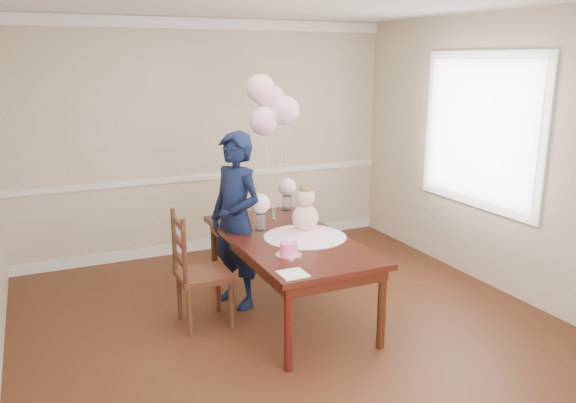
{
  "coord_description": "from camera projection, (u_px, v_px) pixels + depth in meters",
  "views": [
    {
      "loc": [
        -1.87,
        -3.81,
        2.25
      ],
      "look_at": [
        0.09,
        0.47,
        1.05
      ],
      "focal_mm": 35.0,
      "sensor_mm": 36.0,
      "label": 1
    }
  ],
  "objects": [
    {
      "name": "woman",
      "position": [
        236.0,
        221.0,
        5.13
      ],
      "size": [
        0.59,
        0.7,
        1.63
      ],
      "primitive_type": "imported",
      "rotation": [
        0.0,
        0.0,
        -1.2
      ],
      "color": "black",
      "rests_on": "floor"
    },
    {
      "name": "chair_back_post_r",
      "position": [
        174.0,
        240.0,
        4.82
      ],
      "size": [
        0.04,
        0.04,
        0.56
      ],
      "primitive_type": "cylinder",
      "rotation": [
        0.0,
        0.0,
        -0.01
      ],
      "color": "#371E0F",
      "rests_on": "dining_chair_seat"
    },
    {
      "name": "cake_flower_a",
      "position": [
        289.0,
        241.0,
        4.46
      ],
      "size": [
        0.03,
        0.03,
        0.03
      ],
      "primitive_type": "sphere",
      "color": "white",
      "rests_on": "birthday_cake"
    },
    {
      "name": "chair_leg_br",
      "position": [
        219.0,
        289.0,
        5.1
      ],
      "size": [
        0.04,
        0.04,
        0.43
      ],
      "primitive_type": "cylinder",
      "rotation": [
        0.0,
        0.0,
        -0.01
      ],
      "color": "#37130F",
      "rests_on": "floor"
    },
    {
      "name": "wall_right",
      "position": [
        519.0,
        158.0,
        5.24
      ],
      "size": [
        0.02,
        5.0,
        2.7
      ],
      "primitive_type": "cube",
      "color": "tan",
      "rests_on": "floor"
    },
    {
      "name": "table_leg_fr",
      "position": [
        382.0,
        309.0,
        4.42
      ],
      "size": [
        0.07,
        0.07,
        0.68
      ],
      "primitive_type": "cylinder",
      "rotation": [
        0.0,
        0.0,
        0.0
      ],
      "color": "black",
      "rests_on": "floor"
    },
    {
      "name": "rose_vase_far",
      "position": [
        287.0,
        203.0,
        5.8
      ],
      "size": [
        0.1,
        0.1,
        0.15
      ],
      "primitive_type": "cylinder",
      "rotation": [
        0.0,
        0.0,
        0.0
      ],
      "color": "silver",
      "rests_on": "dining_table_top"
    },
    {
      "name": "dining_chair_seat",
      "position": [
        204.0,
        275.0,
        4.81
      ],
      "size": [
        0.44,
        0.44,
        0.05
      ],
      "primitive_type": "cube",
      "rotation": [
        0.0,
        0.0,
        -0.01
      ],
      "color": "#3E1C11",
      "rests_on": "chair_leg_fl"
    },
    {
      "name": "chair_leg_fr",
      "position": [
        231.0,
        305.0,
        4.78
      ],
      "size": [
        0.04,
        0.04,
        0.43
      ],
      "primitive_type": "cylinder",
      "rotation": [
        0.0,
        0.0,
        -0.01
      ],
      "color": "#3B1F10",
      "rests_on": "floor"
    },
    {
      "name": "roses_far",
      "position": [
        287.0,
        187.0,
        5.76
      ],
      "size": [
        0.18,
        0.18,
        0.18
      ],
      "primitive_type": "sphere",
      "color": "silver",
      "rests_on": "rose_vase_far"
    },
    {
      "name": "balloon_ribbon_d",
      "position": [
        268.0,
        163.0,
        5.35
      ],
      "size": [
        0.08,
        0.1,
        1.1
      ],
      "primitive_type": "cylinder",
      "rotation": [
        -0.09,
        -0.07,
        0.0
      ],
      "color": "white",
      "rests_on": "balloon_weight"
    },
    {
      "name": "table_apron",
      "position": [
        288.0,
        247.0,
        4.97
      ],
      "size": [
        0.87,
        1.84,
        0.1
      ],
      "primitive_type": "cube",
      "rotation": [
        0.0,
        0.0,
        0.0
      ],
      "color": "black",
      "rests_on": "table_leg_fl"
    },
    {
      "name": "chair_slat_mid",
      "position": [
        179.0,
        241.0,
        4.65
      ],
      "size": [
        0.03,
        0.4,
        0.05
      ],
      "primitive_type": "cube",
      "rotation": [
        0.0,
        0.0,
        -0.01
      ],
      "color": "black",
      "rests_on": "dining_chair_seat"
    },
    {
      "name": "baby_torso",
      "position": [
        305.0,
        218.0,
        4.92
      ],
      "size": [
        0.23,
        0.23,
        0.23
      ],
      "primitive_type": "sphere",
      "color": "pink",
      "rests_on": "baby_skirt"
    },
    {
      "name": "crown_molding",
      "position": [
        205.0,
        23.0,
        6.21
      ],
      "size": [
        4.5,
        0.02,
        0.12
      ],
      "primitive_type": "cube",
      "color": "white",
      "rests_on": "wall_back"
    },
    {
      "name": "floor",
      "position": [
        301.0,
        337.0,
        4.67
      ],
      "size": [
        4.5,
        5.0,
        0.0
      ],
      "primitive_type": "cube",
      "color": "#34180D",
      "rests_on": "ground"
    },
    {
      "name": "window_frame",
      "position": [
        480.0,
        131.0,
        5.62
      ],
      "size": [
        0.02,
        1.66,
        1.56
      ],
      "primitive_type": "cube",
      "color": "white",
      "rests_on": "wall_right"
    },
    {
      "name": "balloon_a",
      "position": [
        264.0,
        121.0,
        5.18
      ],
      "size": [
        0.27,
        0.27,
        0.27
      ],
      "primitive_type": "sphere",
      "color": "#FFB4C9",
      "rests_on": "balloon_ribbon_a"
    },
    {
      "name": "window_blinds",
      "position": [
        479.0,
        131.0,
        5.62
      ],
      "size": [
        0.01,
        1.5,
        1.4
      ],
      "primitive_type": "cube",
      "color": "silver",
      "rests_on": "wall_right"
    },
    {
      "name": "baby_skirt",
      "position": [
        305.0,
        231.0,
        4.95
      ],
      "size": [
        0.74,
        0.74,
        0.1
      ],
      "primitive_type": "cone",
      "rotation": [
        0.0,
        0.0,
        0.0
      ],
      "color": "#FFBBD7",
      "rests_on": "dining_table_top"
    },
    {
      "name": "chair_leg_bl",
      "position": [
        179.0,
        296.0,
        4.96
      ],
      "size": [
        0.04,
        0.04,
        0.43
      ],
      "primitive_type": "cylinder",
      "rotation": [
        0.0,
        0.0,
        -0.01
      ],
      "color": "#3C1810",
      "rests_on": "floor"
    },
    {
      "name": "wall_back",
      "position": [
        208.0,
        138.0,
        6.54
      ],
      "size": [
        4.5,
        0.02,
        2.7
      ],
      "primitive_type": "cube",
      "color": "tan",
      "rests_on": "floor"
    },
    {
      "name": "rose_vase_near",
      "position": [
        260.0,
        222.0,
        5.12
      ],
      "size": [
        0.1,
        0.1,
        0.15
      ],
      "primitive_type": "cylinder",
      "rotation": [
        0.0,
        0.0,
        0.0
      ],
      "color": "white",
      "rests_on": "dining_table_top"
    },
    {
      "name": "balloon_c",
      "position": [
        271.0,
        99.0,
        5.26
      ],
      "size": [
        0.27,
        0.27,
        0.27
      ],
      "primitive_type": "sphere",
      "color": "#DF9EB6",
      "rests_on": "balloon_ribbon_c"
    },
    {
      "name": "napkin",
      "position": [
        293.0,
        274.0,
        4.09
      ],
      "size": [
        0.19,
        0.19,
        0.01
      ],
      "primitive_type": "cube",
      "rotation": [
        0.0,
        0.0,
        0.0
      ],
      "color": "white",
      "rests_on": "dining_table_top"
    },
    {
      "name": "balloon_ribbon_b",
      "position": [
        279.0,
        174.0,
        5.34
      ],
      "size": [
        0.1,
        0.05,
        0.9
      ],
      "primitive_type": "cylinder",
      "rotation": [
        0.05,
        0.1,
        0.0
      ],
      "color": "white",
      "rests_on": "balloon_weight"
    },
    {
      "name": "chair_slat_top",
      "position": [
        178.0,
        223.0,
        4.61
      ],
      "size": [
        0.03,
        0.4,
        0.05
      ],
      "primitive_type": "cube",
      "rotation": [
        0.0,
        0.0,
        -0.01
      ],
      "color": "#361E0E",
      "rests_on": "dining_chair_seat"
    },
    {
      "name": "table_leg_br",
      "position": [
        288.0,
        243.0,
        5.99
      ],
      "size": [
        0.07,
        0.07,
        0.68
      ],
      "primitive_type": "cylinder",
      "rotation": [
        0.0,
        0.0,
        0.0
      ],
      "color": "black",
      "rests_on": "floor"
    },
    {
      "name": "table_leg_fl",
      "position": [
        288.0,
        329.0,
        4.1
      ],
      "size": [
        0.07,
        0.07,
        0.68
      ],
      "primitive_type": "cylinder",
      "rotation": [
        0.0,
        0.0,
        0.0
      ],
      "color": "black",
      "rests_on": "floor"
    },
    {
      "name": "baby_hair",
      "position": [
        305.0,
        191.0,
        4.86
      ],
      "size": [
        0.12,
        0.12,
        0.12
      ],
      "primitive_type": "sphere",
      "color": "brown",
      "rests_on": "baby_head"
    },
    {
      "name": "cake_platter",
      "position": [
        289.0,
        255.0,
        4.48
      ],
      "size": [
        0.21,
        0.21,
        0.01
      ],
      "primitive_type": "cylinder",
      "rotation": [
        0.0,
        0.0,
        0.0
      ],
      "color": "white",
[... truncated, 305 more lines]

